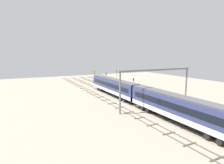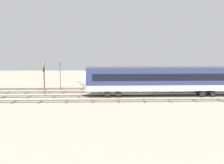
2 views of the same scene
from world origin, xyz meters
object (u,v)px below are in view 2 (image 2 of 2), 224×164
object	(u,v)px
signal_light_trackside_departure	(44,75)
signal_light_trackside_approach	(124,75)
speed_sign_mid_trackside	(44,73)
speed_sign_near_foreground	(60,69)
relay_cabinet	(174,83)

from	to	relation	value
signal_light_trackside_departure	signal_light_trackside_approach	bearing A→B (deg)	-167.88
speed_sign_mid_trackside	signal_light_trackside_departure	world-z (taller)	speed_sign_mid_trackside
signal_light_trackside_approach	speed_sign_near_foreground	bearing A→B (deg)	-1.33
relay_cabinet	speed_sign_mid_trackside	bearing A→B (deg)	21.57
speed_sign_near_foreground	signal_light_trackside_departure	bearing A→B (deg)	54.47
speed_sign_near_foreground	signal_light_trackside_departure	size ratio (longest dim) A/B	1.31
speed_sign_near_foreground	speed_sign_mid_trackside	bearing A→B (deg)	81.34
speed_sign_near_foreground	relay_cabinet	xyz separation A→B (m)	(-23.12, -0.65, -3.00)
relay_cabinet	signal_light_trackside_approach	bearing A→B (deg)	5.16
speed_sign_mid_trackside	signal_light_trackside_approach	bearing A→B (deg)	-148.12
signal_light_trackside_approach	signal_light_trackside_departure	size ratio (longest dim) A/B	0.89
speed_sign_near_foreground	signal_light_trackside_approach	bearing A→B (deg)	178.67
speed_sign_near_foreground	signal_light_trackside_departure	xyz separation A→B (m)	(2.54, 3.56, -0.93)
speed_sign_near_foreground	signal_light_trackside_approach	xyz separation A→B (m)	(-12.67, 0.29, -1.23)
speed_sign_near_foreground	signal_light_trackside_approach	size ratio (longest dim) A/B	1.47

